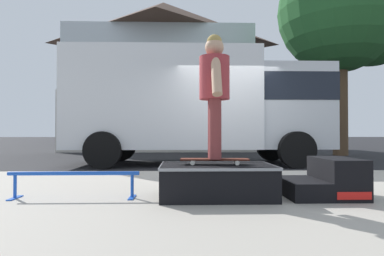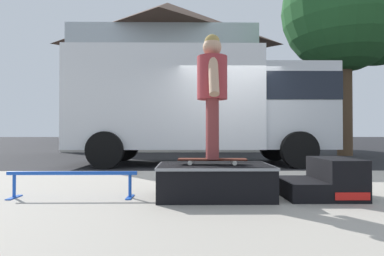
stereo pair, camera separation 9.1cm
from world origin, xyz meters
TOP-DOWN VIEW (x-y plane):
  - ground_plane at (0.00, 0.00)m, footprint 140.00×140.00m
  - sidewalk_slab at (0.00, -3.00)m, footprint 50.00×5.00m
  - skate_box at (-0.74, -3.17)m, footprint 1.28×0.85m
  - kicker_ramp at (0.53, -3.17)m, footprint 0.83×0.78m
  - grind_rail at (-2.36, -3.18)m, footprint 1.47×0.28m
  - skateboard at (-0.77, -3.17)m, footprint 0.79×0.25m
  - skater_kid at (-0.77, -3.17)m, footprint 0.35×0.74m
  - box_truck at (-0.67, 2.20)m, footprint 6.91×2.63m
  - street_tree_main at (5.27, 5.71)m, footprint 5.18×4.71m
  - house_behind at (-2.23, 11.98)m, footprint 9.54×8.22m

SIDE VIEW (x-z plane):
  - ground_plane at x=0.00m, z-range 0.00..0.00m
  - sidewalk_slab at x=0.00m, z-range 0.00..0.12m
  - kicker_ramp at x=0.53m, z-range 0.08..0.53m
  - skate_box at x=-0.74m, z-range 0.13..0.51m
  - grind_rail at x=-2.36m, z-range 0.20..0.50m
  - skateboard at x=-0.77m, z-range 0.52..0.58m
  - skater_kid at x=-0.77m, z-range 0.69..2.12m
  - box_truck at x=-0.67m, z-range 0.18..3.23m
  - house_behind at x=-2.23m, z-range 0.04..8.44m
  - street_tree_main at x=5.27m, z-range 1.46..9.42m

